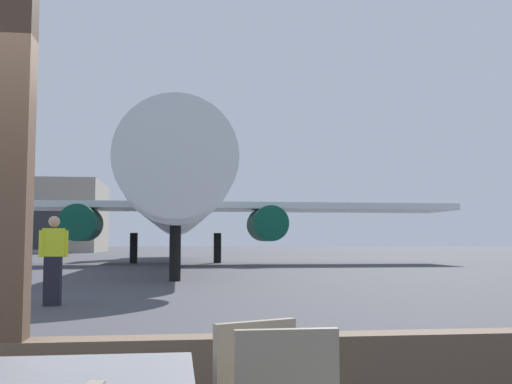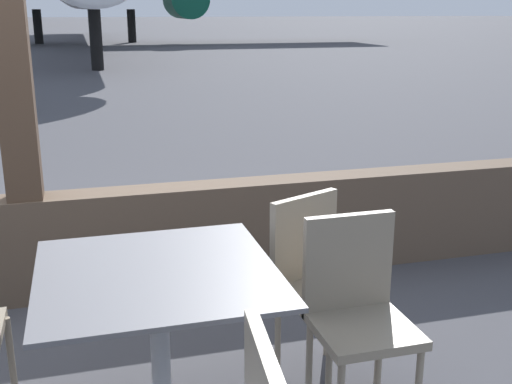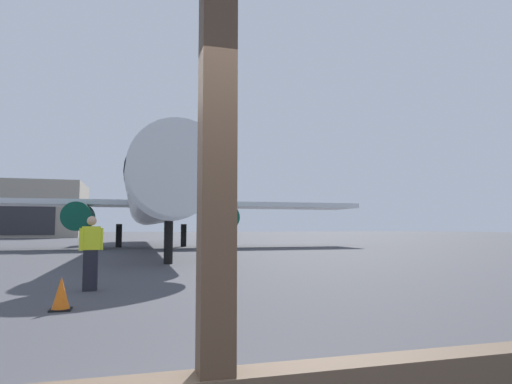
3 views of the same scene
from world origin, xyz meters
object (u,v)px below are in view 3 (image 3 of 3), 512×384
at_px(airplane, 154,200).
at_px(distant_hangar, 12,210).
at_px(traffic_cone, 61,294).
at_px(ground_crew_worker, 91,252).

xyz_separation_m(airplane, distant_hangar, (-19.30, 42.04, 0.69)).
height_order(traffic_cone, distant_hangar, distant_hangar).
bearing_deg(distant_hangar, ground_crew_worker, -75.04).
bearing_deg(airplane, ground_crew_worker, -96.21).
distance_m(airplane, distant_hangar, 46.27).
height_order(ground_crew_worker, traffic_cone, ground_crew_worker).
height_order(ground_crew_worker, distant_hangar, distant_hangar).
bearing_deg(distant_hangar, airplane, -65.34).
bearing_deg(ground_crew_worker, traffic_cone, -96.44).
bearing_deg(airplane, distant_hangar, 114.66).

